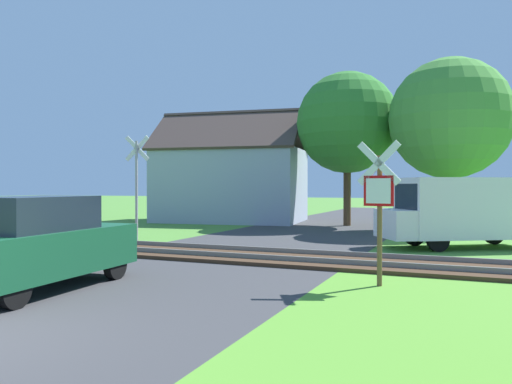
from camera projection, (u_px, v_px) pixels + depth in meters
road_asphalt at (42, 310)px, 7.90m from camera, size 7.02×80.00×0.01m
rail_track at (226, 254)px, 13.97m from camera, size 60.00×2.60×0.22m
stop_sign_near at (379, 202)px, 9.78m from camera, size 0.87×0.20×2.86m
crossing_sign_far at (137, 182)px, 16.98m from camera, size 0.87×0.20×3.70m
house at (232, 183)px, 27.99m from camera, size 8.81×6.65×6.20m
tree_center at (347, 123)px, 24.84m from camera, size 5.04×5.04×7.66m
tree_right at (450, 119)px, 21.79m from camera, size 5.27×5.27×7.58m
mail_truck at (463, 209)px, 15.90m from camera, size 5.16×4.10×2.24m
parked_car at (39, 243)px, 9.43m from camera, size 1.88×4.09×1.78m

